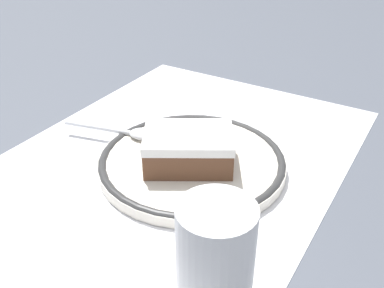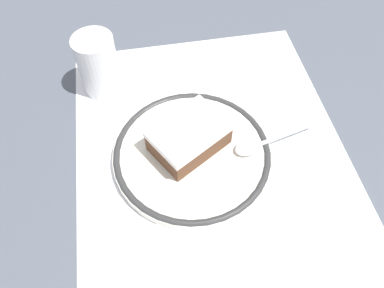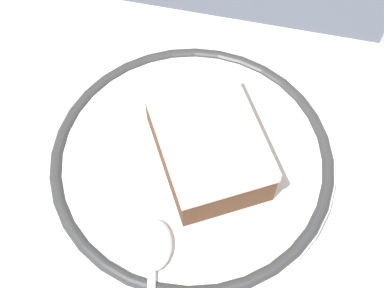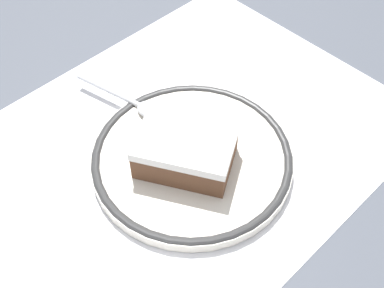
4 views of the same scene
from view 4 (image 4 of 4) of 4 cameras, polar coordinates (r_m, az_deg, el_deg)
ground_plane at (r=0.58m, az=-1.28°, el=-0.01°), size 2.40×2.40×0.00m
placemat at (r=0.58m, az=-1.28°, el=0.04°), size 0.51×0.39×0.00m
plate at (r=0.56m, az=-0.00°, el=-1.61°), size 0.22×0.22×0.02m
cake_slice at (r=0.53m, az=-0.74°, el=-0.77°), size 0.11×0.12×0.04m
spoon at (r=0.60m, az=-5.82°, el=4.43°), size 0.05×0.13×0.01m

